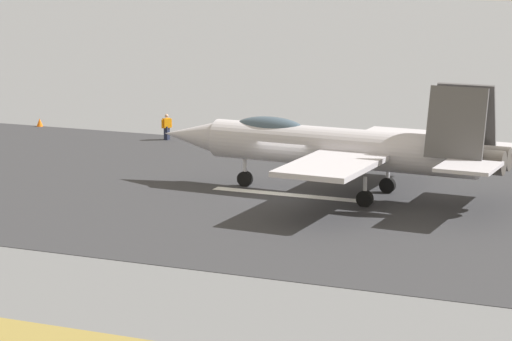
% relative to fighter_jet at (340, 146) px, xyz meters
% --- Properties ---
extents(ground_plane, '(400.00, 400.00, 0.00)m').
position_rel_fighter_jet_xyz_m(ground_plane, '(2.69, 0.76, -2.41)').
color(ground_plane, slate).
extents(runway_strip, '(240.00, 26.00, 0.02)m').
position_rel_fighter_jet_xyz_m(runway_strip, '(2.67, 0.76, -2.40)').
color(runway_strip, '#303133').
rests_on(runway_strip, ground).
extents(fighter_jet, '(17.76, 13.46, 5.61)m').
position_rel_fighter_jet_xyz_m(fighter_jet, '(0.00, 0.00, 0.00)').
color(fighter_jet, '#B9B5BC').
rests_on(fighter_jet, ground).
extents(crew_person, '(0.49, 0.58, 1.61)m').
position_rel_fighter_jet_xyz_m(crew_person, '(14.70, -10.74, -1.60)').
color(crew_person, '#1E2338').
rests_on(crew_person, ground).
extents(marker_cone_mid, '(0.44, 0.44, 0.55)m').
position_rel_fighter_jet_xyz_m(marker_cone_mid, '(5.80, -12.11, -2.13)').
color(marker_cone_mid, orange).
rests_on(marker_cone_mid, ground).
extents(marker_cone_far, '(0.44, 0.44, 0.55)m').
position_rel_fighter_jet_xyz_m(marker_cone_far, '(24.80, -12.11, -2.13)').
color(marker_cone_far, orange).
rests_on(marker_cone_far, ground).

